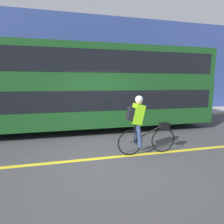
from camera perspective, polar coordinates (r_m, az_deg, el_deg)
The scene contains 8 objects.
ground_plane at distance 4.99m, azimuth -0.74°, elevation -14.41°, with size 80.00×80.00×0.00m, color #424244.
road_center_line at distance 4.94m, azimuth -0.62°, elevation -14.60°, with size 50.00×0.14×0.01m, color yellow.
sidewalk_curb at distance 10.82m, azimuth -7.62°, elevation -1.04°, with size 60.00×2.38×0.14m.
building_facade at distance 12.03m, azimuth -8.57°, elevation 14.74°, with size 60.00×0.30×6.31m.
bus at distance 7.59m, azimuth -12.78°, elevation 8.57°, with size 11.80×2.49×3.45m.
cyclist_on_bike at distance 4.95m, azimuth 9.65°, elevation -3.75°, with size 1.74×0.32×1.68m.
trash_bin at distance 10.95m, azimuth 2.41°, elevation 2.03°, with size 0.56×0.56×0.94m.
street_sign_post at distance 12.10m, azimuth 17.25°, elevation 7.27°, with size 0.36×0.09×2.72m.
Camera 1 is at (-0.96, -4.46, 2.01)m, focal length 28.00 mm.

